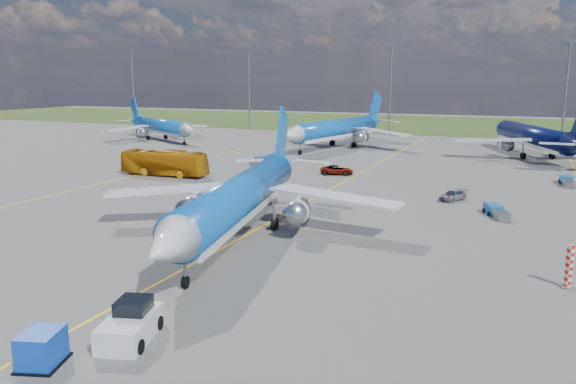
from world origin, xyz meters
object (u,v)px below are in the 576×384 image
at_px(service_car_a, 184,170).
at_px(baggage_tug_c, 259,161).
at_px(uld_container, 42,348).
at_px(baggage_tug_e, 567,181).
at_px(bg_jet_nw, 161,140).
at_px(service_car_b, 337,170).
at_px(apron_bus, 164,163).
at_px(main_airliner, 241,235).
at_px(baggage_tug_w, 496,212).
at_px(service_car_c, 453,195).
at_px(pushback_tug, 131,324).
at_px(bg_jet_n, 531,157).
at_px(bg_jet_nnw, 336,147).
at_px(warning_post, 569,266).

height_order(service_car_a, baggage_tug_c, service_car_a).
xyz_separation_m(uld_container, baggage_tug_e, (26.50, 63.70, -0.35)).
bearing_deg(bg_jet_nw, service_car_b, -89.39).
relative_size(apron_bus, service_car_a, 3.75).
relative_size(bg_jet_nw, baggage_tug_c, 6.93).
xyz_separation_m(main_airliner, baggage_tug_w, (20.75, 16.68, 0.50)).
bearing_deg(baggage_tug_c, bg_jet_nw, 142.20).
xyz_separation_m(service_car_c, baggage_tug_e, (12.77, 16.05, -0.06)).
xyz_separation_m(main_airliner, apron_bus, (-25.51, 24.30, 1.86)).
bearing_deg(baggage_tug_w, baggage_tug_e, 49.32).
bearing_deg(pushback_tug, bg_jet_n, 60.92).
xyz_separation_m(uld_container, apron_bus, (-27.43, 48.93, 0.99)).
bearing_deg(service_car_a, main_airliner, -75.49).
relative_size(bg_jet_nnw, bg_jet_n, 1.02).
relative_size(warning_post, bg_jet_nnw, 0.07).
xyz_separation_m(pushback_tug, baggage_tug_e, (24.29, 59.69, -0.32)).
relative_size(bg_jet_nw, bg_jet_n, 0.87).
bearing_deg(baggage_tug_c, baggage_tug_e, -5.58).
xyz_separation_m(bg_jet_nnw, service_car_b, (10.69, -32.14, 0.67)).
distance_m(bg_jet_nw, pushback_tug, 104.03).
relative_size(pushback_tug, uld_container, 2.88).
height_order(warning_post, bg_jet_nw, bg_jet_nw).
relative_size(pushback_tug, baggage_tug_w, 1.28).
xyz_separation_m(pushback_tug, apron_bus, (-29.64, 44.92, 1.02)).
xyz_separation_m(main_airliner, uld_container, (1.92, -24.63, 0.87)).
bearing_deg(baggage_tug_e, apron_bus, -168.04).
distance_m(uld_container, service_car_c, 49.59).
xyz_separation_m(bg_jet_n, baggage_tug_w, (-3.32, -50.93, 0.50)).
bearing_deg(warning_post, bg_jet_n, 91.86).
distance_m(baggage_tug_w, baggage_tug_e, 23.67).
xyz_separation_m(bg_jet_nw, baggage_tug_w, (75.92, -48.17, 0.50)).
bearing_deg(main_airliner, warning_post, -17.41).
bearing_deg(uld_container, baggage_tug_w, 47.66).
bearing_deg(service_car_a, apron_bus, -150.20).
relative_size(main_airliner, apron_bus, 2.99).
relative_size(pushback_tug, service_car_b, 1.29).
distance_m(uld_container, baggage_tug_e, 68.99).
bearing_deg(warning_post, baggage_tug_e, 87.19).
relative_size(main_airliner, service_car_c, 10.00).
bearing_deg(bg_jet_n, bg_jet_nnw, -20.31).
relative_size(bg_jet_n, uld_container, 18.92).
distance_m(bg_jet_n, pushback_tug, 90.46).
relative_size(bg_jet_n, baggage_tug_w, 8.43).
height_order(service_car_c, baggage_tug_w, service_car_c).
relative_size(baggage_tug_w, baggage_tug_c, 0.95).
bearing_deg(uld_container, bg_jet_nw, 104.71).
bearing_deg(service_car_b, warning_post, -157.20).
bearing_deg(service_car_a, service_car_b, -6.27).
relative_size(service_car_a, baggage_tug_c, 0.70).
xyz_separation_m(warning_post, pushback_tug, (-22.24, -17.82, -0.66)).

